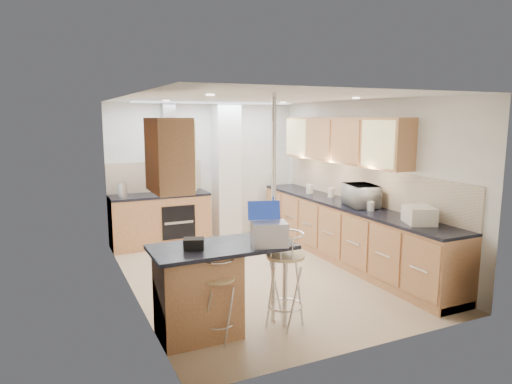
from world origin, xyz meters
name	(u,v)px	position (x,y,z in m)	size (l,w,h in m)	color
ground	(260,273)	(0.00, 0.00, 0.00)	(4.80, 4.80, 0.00)	tan
room_shell	(269,164)	(0.32, 0.38, 1.54)	(3.64, 4.84, 2.51)	silver
right_counter	(346,232)	(1.50, 0.00, 0.46)	(0.63, 4.40, 0.92)	#9D6B3E
back_counter	(160,220)	(-0.95, 2.10, 0.46)	(1.70, 0.63, 0.92)	#9D6B3E
peninsula	(223,288)	(-1.12, -1.45, 0.48)	(1.47, 0.72, 0.94)	#9D6B3E
microwave	(361,196)	(1.54, -0.30, 1.08)	(0.59, 0.40, 0.33)	silver
laptop	(269,234)	(-0.69, -1.67, 1.06)	(0.36, 0.27, 0.25)	#9EA0A6
bag	(194,244)	(-1.43, -1.47, 1.00)	(0.20, 0.15, 0.11)	black
bar_stool_near	(218,299)	(-1.25, -1.65, 0.44)	(0.36, 0.36, 0.89)	tan
bar_stool_end	(285,280)	(-0.48, -1.63, 0.53)	(0.43, 0.43, 1.05)	tan
jar_a	(310,189)	(1.45, 1.03, 1.00)	(0.12, 0.12, 0.16)	silver
jar_b	(331,192)	(1.59, 0.56, 1.00)	(0.11, 0.11, 0.16)	silver
jar_c	(358,200)	(1.50, -0.27, 1.01)	(0.14, 0.14, 0.19)	#C1B59B
jar_d	(371,206)	(1.47, -0.61, 0.98)	(0.10, 0.10, 0.12)	silver
bread_bin	(419,215)	(1.50, -1.51, 1.03)	(0.33, 0.41, 0.22)	silver
kettle	(122,190)	(-1.58, 2.05, 1.04)	(0.16, 0.16, 0.24)	#B3B4B8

